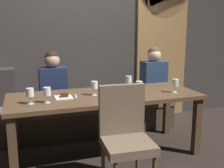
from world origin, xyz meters
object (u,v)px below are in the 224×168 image
at_px(wine_glass_center_front, 175,83).
at_px(wine_glass_end_left, 94,85).
at_px(wine_glass_near_right, 30,93).
at_px(fork_on_table, 76,96).
at_px(diner_bearded, 154,74).
at_px(wine_glass_end_right, 129,80).
at_px(wine_glass_near_left, 139,85).
at_px(espresso_cup, 115,96).
at_px(wine_glass_center_back, 47,92).
at_px(dessert_plate, 64,96).
at_px(chair_near_side, 125,131).
at_px(banquette_bench, 91,118).
at_px(dining_table, 105,102).
at_px(diner_redhead, 53,81).

bearing_deg(wine_glass_center_front, wine_glass_end_left, 169.38).
distance_m(wine_glass_near_right, fork_on_table, 0.53).
relative_size(diner_bearded, wine_glass_end_right, 4.72).
bearing_deg(wine_glass_near_right, fork_on_table, 17.68).
relative_size(wine_glass_near_left, wine_glass_near_right, 1.00).
relative_size(wine_glass_near_right, espresso_cup, 1.37).
distance_m(wine_glass_end_right, wine_glass_center_front, 0.58).
distance_m(wine_glass_near_left, wine_glass_center_front, 0.46).
bearing_deg(wine_glass_center_back, espresso_cup, -4.13).
height_order(diner_bearded, dessert_plate, diner_bearded).
xyz_separation_m(chair_near_side, dessert_plate, (-0.45, 0.72, 0.20)).
bearing_deg(wine_glass_end_left, wine_glass_center_front, -10.62).
relative_size(chair_near_side, fork_on_table, 5.76).
xyz_separation_m(diner_bearded, wine_glass_center_front, (-0.17, -0.89, 0.04)).
relative_size(banquette_bench, wine_glass_center_front, 15.24).
relative_size(diner_bearded, wine_glass_center_front, 4.72).
bearing_deg(diner_bearded, wine_glass_center_back, -152.39).
relative_size(wine_glass_end_left, wine_glass_end_right, 1.00).
height_order(dining_table, banquette_bench, dining_table).
bearing_deg(wine_glass_center_back, wine_glass_near_left, -0.22).
distance_m(chair_near_side, wine_glass_near_right, 1.03).
xyz_separation_m(diner_redhead, dessert_plate, (0.04, -0.72, -0.05)).
relative_size(wine_glass_near_left, wine_glass_end_left, 1.00).
distance_m(wine_glass_center_back, wine_glass_end_right, 1.10).
xyz_separation_m(banquette_bench, wine_glass_center_front, (0.82, -0.88, 0.63)).
distance_m(banquette_bench, dessert_plate, 1.00).
relative_size(wine_glass_end_left, espresso_cup, 1.37).
bearing_deg(diner_redhead, wine_glass_center_front, -33.93).
height_order(wine_glass_center_back, espresso_cup, wine_glass_center_back).
bearing_deg(chair_near_side, fork_on_table, 112.97).
bearing_deg(diner_bearded, wine_glass_end_left, -147.49).
xyz_separation_m(dining_table, diner_redhead, (-0.51, 0.72, 0.15)).
bearing_deg(chair_near_side, wine_glass_center_back, 138.64).
distance_m(banquette_bench, wine_glass_center_front, 1.35).
bearing_deg(dining_table, chair_near_side, -92.42).
xyz_separation_m(banquette_bench, wine_glass_near_right, (-0.84, -0.84, 0.62)).
bearing_deg(wine_glass_center_front, diner_bearded, 79.03).
bearing_deg(banquette_bench, wine_glass_center_front, -47.13).
bearing_deg(diner_bearded, diner_redhead, 179.78).
height_order(dining_table, dessert_plate, dessert_plate).
xyz_separation_m(wine_glass_near_right, dessert_plate, (0.36, 0.14, -0.10)).
relative_size(dining_table, fork_on_table, 12.94).
height_order(wine_glass_near_left, espresso_cup, wine_glass_near_left).
height_order(wine_glass_near_right, wine_glass_center_front, same).
relative_size(wine_glass_center_front, dessert_plate, 0.86).
relative_size(banquette_bench, fork_on_table, 14.71).
height_order(wine_glass_center_back, fork_on_table, wine_glass_center_back).
xyz_separation_m(banquette_bench, diner_redhead, (-0.51, 0.02, 0.58)).
xyz_separation_m(diner_bearded, wine_glass_center_back, (-1.66, -0.87, 0.04)).
distance_m(dining_table, wine_glass_near_right, 0.87).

